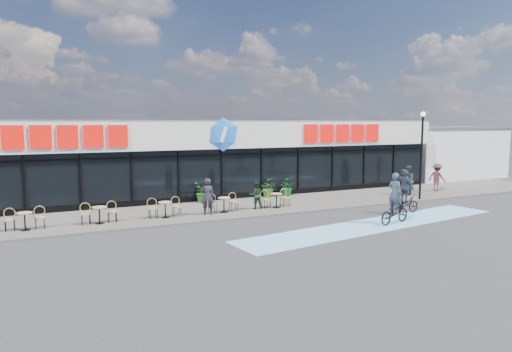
# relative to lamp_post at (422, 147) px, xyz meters

# --- Properties ---
(ground) EXTENTS (120.00, 120.00, 0.00)m
(ground) POSITION_rel_lamp_post_xyz_m (-10.29, -2.30, -3.06)
(ground) COLOR #28282B
(ground) RESTS_ON ground
(sidewalk) EXTENTS (44.00, 5.00, 0.10)m
(sidewalk) POSITION_rel_lamp_post_xyz_m (-10.29, 2.20, -3.01)
(sidewalk) COLOR #56534C
(sidewalk) RESTS_ON ground
(bike_lane) EXTENTS (14.17, 4.13, 0.01)m
(bike_lane) POSITION_rel_lamp_post_xyz_m (-6.29, -3.80, -3.06)
(bike_lane) COLOR #6BA6CA
(bike_lane) RESTS_ON ground
(building) EXTENTS (30.60, 6.57, 4.75)m
(building) POSITION_rel_lamp_post_xyz_m (-10.29, 7.63, -0.72)
(building) COLOR black
(building) RESTS_ON ground
(neighbour_building) EXTENTS (9.20, 7.20, 4.11)m
(neighbour_building) POSITION_rel_lamp_post_xyz_m (10.21, 8.70, -1.00)
(neighbour_building) COLOR white
(neighbour_building) RESTS_ON ground
(lamp_post) EXTENTS (0.28, 0.28, 4.97)m
(lamp_post) POSITION_rel_lamp_post_xyz_m (0.00, 0.00, 0.00)
(lamp_post) COLOR black
(lamp_post) RESTS_ON sidewalk
(bistro_set_1) EXTENTS (1.54, 0.62, 0.90)m
(bistro_set_1) POSITION_rel_lamp_post_xyz_m (-20.22, 1.25, -2.51)
(bistro_set_1) COLOR tan
(bistro_set_1) RESTS_ON sidewalk
(bistro_set_2) EXTENTS (1.54, 0.62, 0.90)m
(bistro_set_2) POSITION_rel_lamp_post_xyz_m (-17.32, 1.25, -2.51)
(bistro_set_2) COLOR tan
(bistro_set_2) RESTS_ON sidewalk
(bistro_set_3) EXTENTS (1.54, 0.62, 0.90)m
(bistro_set_3) POSITION_rel_lamp_post_xyz_m (-14.43, 1.25, -2.51)
(bistro_set_3) COLOR tan
(bistro_set_3) RESTS_ON sidewalk
(bistro_set_4) EXTENTS (1.54, 0.62, 0.90)m
(bistro_set_4) POSITION_rel_lamp_post_xyz_m (-11.54, 1.25, -2.51)
(bistro_set_4) COLOR tan
(bistro_set_4) RESTS_ON sidewalk
(bistro_set_5) EXTENTS (1.54, 0.62, 0.90)m
(bistro_set_5) POSITION_rel_lamp_post_xyz_m (-8.64, 1.25, -2.51)
(bistro_set_5) COLOR tan
(bistro_set_5) RESTS_ON sidewalk
(potted_plant_left) EXTENTS (0.99, 1.11, 1.12)m
(potted_plant_left) POSITION_rel_lamp_post_xyz_m (-11.56, 4.32, -2.40)
(potted_plant_left) COLOR #235518
(potted_plant_left) RESTS_ON sidewalk
(potted_plant_mid) EXTENTS (1.06, 1.16, 1.08)m
(potted_plant_mid) POSITION_rel_lamp_post_xyz_m (-7.56, 4.41, -2.42)
(potted_plant_mid) COLOR #265518
(potted_plant_mid) RESTS_ON sidewalk
(potted_plant_right) EXTENTS (1.04, 1.12, 1.04)m
(potted_plant_right) POSITION_rel_lamp_post_xyz_m (-6.31, 4.37, -2.44)
(potted_plant_right) COLOR #16501C
(potted_plant_right) RESTS_ON sidewalk
(patron_left) EXTENTS (0.74, 0.60, 1.75)m
(patron_left) POSITION_rel_lamp_post_xyz_m (-12.42, 1.04, -2.09)
(patron_left) COLOR black
(patron_left) RESTS_ON sidewalk
(patron_right) EXTENTS (0.73, 0.60, 1.42)m
(patron_right) POSITION_rel_lamp_post_xyz_m (-9.72, 1.38, -2.26)
(patron_right) COLOR black
(patron_right) RESTS_ON sidewalk
(pedestrian_a) EXTENTS (0.57, 0.80, 1.54)m
(pedestrian_a) POSITION_rel_lamp_post_xyz_m (0.43, 1.79, -2.19)
(pedestrian_a) COLOR black
(pedestrian_a) RESTS_ON sidewalk
(pedestrian_b) EXTENTS (0.89, 1.26, 1.77)m
(pedestrian_b) POSITION_rel_lamp_post_xyz_m (3.37, 1.94, -2.08)
(pedestrian_b) COLOR #4C2729
(pedestrian_b) RESTS_ON sidewalk
(pedestrian_c) EXTENTS (1.10, 1.07, 1.78)m
(pedestrian_c) POSITION_rel_lamp_post_xyz_m (0.44, 1.45, -2.07)
(pedestrian_c) COLOR #1C3327
(pedestrian_c) RESTS_ON sidewalk
(cyclist_a) EXTENTS (2.00, 1.10, 2.28)m
(cyclist_a) POSITION_rel_lamp_post_xyz_m (-5.43, -3.96, -2.30)
(cyclist_a) COLOR black
(cyclist_a) RESTS_ON ground
(cyclist_b) EXTENTS (1.85, 1.02, 2.13)m
(cyclist_b) POSITION_rel_lamp_post_xyz_m (-3.39, -2.43, -2.27)
(cyclist_b) COLOR black
(cyclist_b) RESTS_ON ground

